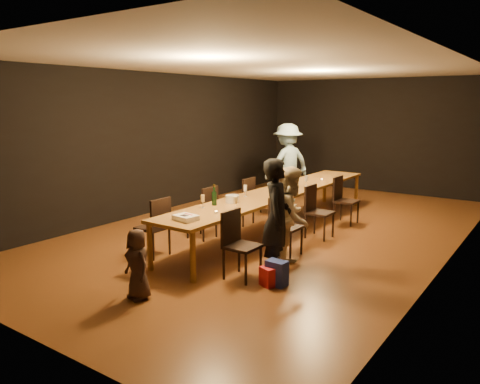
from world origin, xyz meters
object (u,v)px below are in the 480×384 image
Objects in this scene: champagne_bottle at (214,195)px; chair_right_1 at (286,227)px; plate_stack at (232,199)px; child at (137,264)px; chair_left_2 at (241,201)px; man_blue at (287,163)px; chair_right_0 at (242,245)px; woman_birthday at (277,218)px; woman_tan at (291,217)px; chair_left_1 at (202,212)px; birthday_cake at (186,218)px; chair_right_2 at (320,212)px; ice_bucket at (293,182)px; chair_right_3 at (346,201)px; chair_left_0 at (153,227)px; chair_left_3 at (272,191)px; table at (278,194)px.

chair_right_1 is at bearing 22.29° from champagne_bottle.
child is at bearing -83.08° from plate_stack.
man_blue is at bearing 7.19° from chair_left_2.
chair_right_0 is 0.57× the size of woman_birthday.
chair_left_1 is at bearing 65.67° from woman_tan.
chair_right_0 is 2.72× the size of birthday_cake.
ice_bucket is (-0.80, 0.49, 0.40)m from chair_right_2.
chair_right_3 is at bearing 82.27° from man_blue.
chair_left_2 is 0.57× the size of woman_birthday.
chair_right_3 and chair_left_0 have the same top height.
chair_left_2 and chair_left_3 have the same top height.
child is 2.56× the size of birthday_cake.
ice_bucket reaches higher than birthday_cake.
champagne_bottle reaches higher than birthday_cake.
table is 6.45× the size of chair_right_2.
chair_right_3 is at bearing -54.78° from chair_left_2.
birthday_cake is (-0.80, -0.23, 0.32)m from chair_right_0.
child reaches higher than table.
plate_stack is 0.36m from champagne_bottle.
chair_left_3 is 2.72× the size of birthday_cake.
woman_birthday reaches higher than birthday_cake.
chair_left_2 is at bearing -151.14° from ice_bucket.
chair_left_3 is at bearing 0.00° from chair_left_1.
plate_stack is (-0.95, 1.08, 0.35)m from chair_right_0.
birthday_cake reaches higher than table.
woman_tan is at bearing -54.25° from table.
chair_right_2 is at bearing 62.83° from man_blue.
chair_left_2 is 4.22× the size of plate_stack.
chair_left_3 is at bearing 0.00° from chair_left_2.
chair_right_0 is 4.22× the size of plate_stack.
chair_left_0 is at bearing -35.31° from chair_right_2.
chair_left_0 is 3.60m from chair_left_3.
woman_birthday reaches higher than chair_right_2.
chair_right_0 and chair_left_2 have the same top height.
man_blue reaches higher than ice_bucket.
man_blue is 4.12m from champagne_bottle.
chair_left_3 is (-1.70, 2.40, 0.00)m from chair_right_1.
chair_right_1 is 1.00× the size of chair_left_0.
chair_left_3 is 2.65m from plate_stack.
woman_birthday is (2.00, -0.81, 0.35)m from chair_left_1.
chair_right_2 and chair_right_3 have the same top height.
chair_right_1 is at bearing 89.23° from child.
chair_right_3 is 3.93m from birthday_cake.
chair_right_3 is at bearing -90.00° from chair_left_3.
chair_left_2 is at bearing -125.22° from chair_right_1.
chair_left_2 reaches higher than plate_stack.
woman_tan is at bearing 10.64° from chair_right_2.
champagne_bottle is at bearing -109.95° from plate_stack.
woman_birthday reaches higher than chair_right_3.
woman_birthday is 4.77× the size of birthday_cake.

